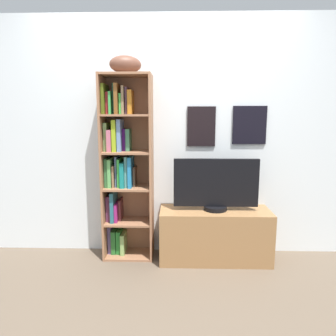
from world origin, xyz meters
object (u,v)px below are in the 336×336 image
tv_stand (215,235)px  television (216,185)px  bookshelf (123,166)px  football (125,65)px

tv_stand → television: 0.50m
bookshelf → football: bearing=-30.2°
football → television: 1.40m
tv_stand → television: bearing=90.0°
tv_stand → television: size_ratio=1.32×
bookshelf → tv_stand: 1.12m
bookshelf → tv_stand: bearing=-5.7°
bookshelf → television: size_ratio=2.22×
bookshelf → tv_stand: size_ratio=1.68×
television → tv_stand: bearing=-90.0°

